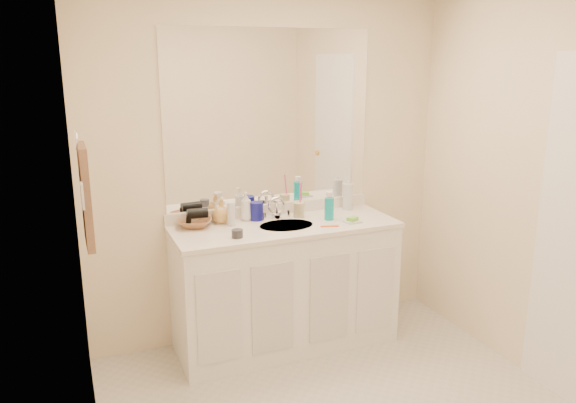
# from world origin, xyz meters

# --- Properties ---
(wall_back) EXTENTS (2.60, 0.02, 2.40)m
(wall_back) POSITION_xyz_m (0.00, 1.30, 1.20)
(wall_back) COLOR #FDE9C6
(wall_back) RESTS_ON floor
(wall_left) EXTENTS (0.02, 2.60, 2.40)m
(wall_left) POSITION_xyz_m (-1.30, 0.00, 1.20)
(wall_left) COLOR #FDE9C6
(wall_left) RESTS_ON floor
(wall_right) EXTENTS (0.02, 2.60, 2.40)m
(wall_right) POSITION_xyz_m (1.30, 0.00, 1.20)
(wall_right) COLOR #FDE9C6
(wall_right) RESTS_ON floor
(vanity_cabinet) EXTENTS (1.50, 0.55, 0.85)m
(vanity_cabinet) POSITION_xyz_m (0.00, 1.02, 0.42)
(vanity_cabinet) COLOR white
(vanity_cabinet) RESTS_ON floor
(countertop) EXTENTS (1.52, 0.57, 0.03)m
(countertop) POSITION_xyz_m (0.00, 1.02, 0.86)
(countertop) COLOR white
(countertop) RESTS_ON vanity_cabinet
(backsplash) EXTENTS (1.52, 0.03, 0.08)m
(backsplash) POSITION_xyz_m (0.00, 1.29, 0.92)
(backsplash) COLOR white
(backsplash) RESTS_ON countertop
(sink_basin) EXTENTS (0.37, 0.37, 0.02)m
(sink_basin) POSITION_xyz_m (0.00, 1.00, 0.87)
(sink_basin) COLOR #BCB0A5
(sink_basin) RESTS_ON countertop
(faucet) EXTENTS (0.02, 0.02, 0.11)m
(faucet) POSITION_xyz_m (0.00, 1.18, 0.94)
(faucet) COLOR silver
(faucet) RESTS_ON countertop
(mirror) EXTENTS (1.48, 0.01, 1.20)m
(mirror) POSITION_xyz_m (0.00, 1.29, 1.56)
(mirror) COLOR white
(mirror) RESTS_ON wall_back
(blue_mug) EXTENTS (0.10, 0.10, 0.13)m
(blue_mug) POSITION_xyz_m (-0.14, 1.20, 0.94)
(blue_mug) COLOR navy
(blue_mug) RESTS_ON countertop
(tan_cup) EXTENTS (0.09, 0.09, 0.10)m
(tan_cup) POSITION_xyz_m (0.16, 1.16, 0.93)
(tan_cup) COLOR #C3B88A
(tan_cup) RESTS_ON countertop
(toothbrush) EXTENTS (0.02, 0.04, 0.20)m
(toothbrush) POSITION_xyz_m (0.17, 1.16, 1.03)
(toothbrush) COLOR #F8419A
(toothbrush) RESTS_ON tan_cup
(mouthwash_bottle) EXTENTS (0.08, 0.08, 0.15)m
(mouthwash_bottle) POSITION_xyz_m (0.32, 1.02, 0.96)
(mouthwash_bottle) COLOR #0EA0AC
(mouthwash_bottle) RESTS_ON countertop
(clear_pump_bottle) EXTENTS (0.08, 0.08, 0.19)m
(clear_pump_bottle) POSITION_xyz_m (0.57, 1.21, 0.98)
(clear_pump_bottle) COLOR silver
(clear_pump_bottle) RESTS_ON countertop
(soap_dish) EXTENTS (0.12, 0.09, 0.01)m
(soap_dish) POSITION_xyz_m (0.44, 0.89, 0.89)
(soap_dish) COLOR silver
(soap_dish) RESTS_ON countertop
(green_soap) EXTENTS (0.09, 0.08, 0.03)m
(green_soap) POSITION_xyz_m (0.44, 0.89, 0.90)
(green_soap) COLOR #73C931
(green_soap) RESTS_ON soap_dish
(orange_comb) EXTENTS (0.12, 0.06, 0.01)m
(orange_comb) POSITION_xyz_m (0.25, 0.86, 0.88)
(orange_comb) COLOR #EF5019
(orange_comb) RESTS_ON countertop
(dark_jar) EXTENTS (0.07, 0.07, 0.05)m
(dark_jar) POSITION_xyz_m (-0.38, 0.88, 0.91)
(dark_jar) COLOR #2D2C32
(dark_jar) RESTS_ON countertop
(extra_white_bottle) EXTENTS (0.06, 0.06, 0.16)m
(extra_white_bottle) POSITION_xyz_m (-0.34, 1.13, 0.96)
(extra_white_bottle) COLOR silver
(extra_white_bottle) RESTS_ON countertop
(soap_bottle_white) EXTENTS (0.10, 0.10, 0.20)m
(soap_bottle_white) POSITION_xyz_m (-0.21, 1.22, 0.98)
(soap_bottle_white) COLOR white
(soap_bottle_white) RESTS_ON countertop
(soap_bottle_cream) EXTENTS (0.10, 0.10, 0.18)m
(soap_bottle_cream) POSITION_xyz_m (-0.38, 1.22, 0.97)
(soap_bottle_cream) COLOR #F6E2C8
(soap_bottle_cream) RESTS_ON countertop
(soap_bottle_yellow) EXTENTS (0.15, 0.15, 0.16)m
(soap_bottle_yellow) POSITION_xyz_m (-0.38, 1.22, 0.96)
(soap_bottle_yellow) COLOR tan
(soap_bottle_yellow) RESTS_ON countertop
(wicker_basket) EXTENTS (0.28, 0.28, 0.06)m
(wicker_basket) POSITION_xyz_m (-0.57, 1.20, 0.91)
(wicker_basket) COLOR brown
(wicker_basket) RESTS_ON countertop
(hair_dryer) EXTENTS (0.14, 0.08, 0.07)m
(hair_dryer) POSITION_xyz_m (-0.55, 1.20, 0.97)
(hair_dryer) COLOR black
(hair_dryer) RESTS_ON wicker_basket
(towel_ring) EXTENTS (0.01, 0.11, 0.11)m
(towel_ring) POSITION_xyz_m (-1.27, 0.77, 1.55)
(towel_ring) COLOR silver
(towel_ring) RESTS_ON wall_left
(hand_towel) EXTENTS (0.04, 0.32, 0.55)m
(hand_towel) POSITION_xyz_m (-1.25, 0.77, 1.25)
(hand_towel) COLOR brown
(hand_towel) RESTS_ON towel_ring
(switch_plate) EXTENTS (0.01, 0.08, 0.13)m
(switch_plate) POSITION_xyz_m (-1.27, 0.57, 1.30)
(switch_plate) COLOR silver
(switch_plate) RESTS_ON wall_left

